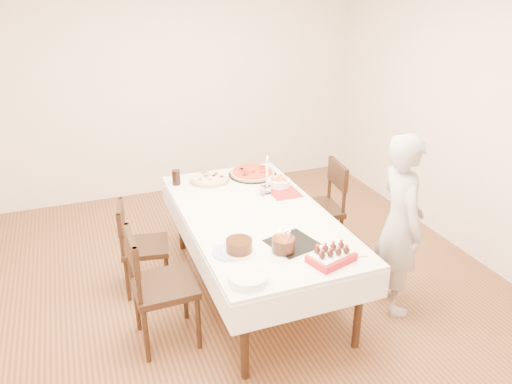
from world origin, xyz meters
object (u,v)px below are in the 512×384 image
object	(u,v)px
dining_table	(256,253)
chair_left_dessert	(164,286)
pasta_bowl	(279,183)
chair_left_savory	(145,247)
taper_candle	(267,174)
pizza_white	(210,179)
layer_cake	(239,246)
person	(400,225)
pizza_pepperoni	(253,173)
chair_right_savory	(316,209)
strawberry_box	(331,256)
cola_glass	(176,177)
birthday_cake	(283,240)

from	to	relation	value
dining_table	chair_left_dessert	size ratio (longest dim) A/B	2.24
chair_left_dessert	pasta_bowl	size ratio (longest dim) A/B	4.66
dining_table	chair_left_savory	size ratio (longest dim) A/B	2.58
chair_left_savory	taper_candle	bearing A→B (deg)	-171.06
dining_table	taper_candle	world-z (taller)	taper_candle
dining_table	pizza_white	bearing A→B (deg)	101.73
chair_left_dessert	layer_cake	distance (m)	0.64
chair_left_savory	layer_cake	bearing A→B (deg)	131.10
person	taper_candle	bearing A→B (deg)	49.77
pizza_pepperoni	pasta_bowl	xyz separation A→B (m)	(0.13, -0.36, 0.02)
chair_right_savory	chair_left_dessert	xyz separation A→B (m)	(-1.63, -0.76, 0.01)
strawberry_box	pizza_white	bearing A→B (deg)	103.28
pizza_white	layer_cake	size ratio (longest dim) A/B	1.59
dining_table	chair_left_dessert	world-z (taller)	chair_left_dessert
layer_cake	strawberry_box	distance (m)	0.65
layer_cake	strawberry_box	bearing A→B (deg)	-31.54
dining_table	chair_right_savory	bearing A→B (deg)	27.66
cola_glass	layer_cake	bearing A→B (deg)	-83.80
pizza_pepperoni	birthday_cake	xyz separation A→B (m)	(-0.30, -1.43, 0.07)
cola_glass	chair_left_dessert	bearing A→B (deg)	-107.41
dining_table	taper_candle	bearing A→B (deg)	56.04
chair_left_dessert	strawberry_box	world-z (taller)	chair_left_dessert
pizza_white	chair_left_savory	bearing A→B (deg)	-149.02
pizza_white	taper_candle	xyz separation A→B (m)	(0.41, -0.44, 0.16)
pizza_white	strawberry_box	distance (m)	1.71
pasta_bowl	taper_candle	distance (m)	0.23
person	birthday_cake	size ratio (longest dim) A/B	9.08
chair_right_savory	pasta_bowl	world-z (taller)	chair_right_savory
chair_left_savory	pizza_pepperoni	distance (m)	1.28
chair_left_savory	pizza_white	world-z (taller)	chair_left_savory
chair_left_dessert	pasta_bowl	xyz separation A→B (m)	(1.25, 0.80, 0.31)
taper_candle	layer_cake	xyz separation A→B (m)	(-0.57, -0.88, -0.13)
chair_left_dessert	person	bearing A→B (deg)	171.55
taper_candle	birthday_cake	size ratio (longest dim) A/B	2.19
chair_left_savory	cola_glass	bearing A→B (deg)	-120.83
pasta_bowl	pizza_pepperoni	bearing A→B (deg)	109.68
person	pizza_white	world-z (taller)	person
chair_left_dessert	chair_left_savory	bearing A→B (deg)	-89.32
taper_candle	pizza_pepperoni	bearing A→B (deg)	86.30
pizza_white	taper_candle	distance (m)	0.62
person	cola_glass	size ratio (longest dim) A/B	10.59
chair_left_savory	pasta_bowl	size ratio (longest dim) A/B	4.05
chair_left_savory	chair_left_dessert	size ratio (longest dim) A/B	0.87
dining_table	pasta_bowl	world-z (taller)	pasta_bowl
dining_table	taper_candle	xyz separation A→B (m)	(0.24, 0.36, 0.56)
pizza_pepperoni	strawberry_box	world-z (taller)	strawberry_box
chair_left_savory	pasta_bowl	distance (m)	1.33
dining_table	person	world-z (taller)	person
pizza_white	pasta_bowl	world-z (taller)	pasta_bowl
taper_candle	birthday_cake	bearing A→B (deg)	-105.44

